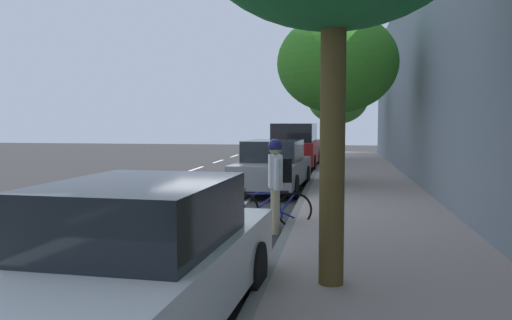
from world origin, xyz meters
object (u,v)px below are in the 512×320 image
Objects in this scene: parked_sedan_grey_mid at (273,166)px; bicycle_at_curb at (268,209)px; street_tree_far_end at (337,64)px; parked_suv_red_far at (295,146)px; cyclist_with_backpack at (277,176)px; street_tree_corner at (338,98)px; parked_sedan_white_second at (141,261)px.

parked_sedan_grey_mid is 2.60× the size of bicycle_at_curb.
street_tree_far_end reaches higher than bicycle_at_curb.
street_tree_far_end is at bearing 26.10° from parked_sedan_grey_mid.
parked_suv_red_far is 12.62m from cyclist_with_backpack.
street_tree_far_end is (1.84, 0.90, 3.06)m from parked_sedan_grey_mid.
street_tree_far_end is 1.19× the size of street_tree_corner.
street_tree_corner reaches higher than parked_sedan_grey_mid.
parked_sedan_white_second and parked_sedan_grey_mid have the same top height.
street_tree_corner reaches higher than parked_sedan_white_second.
bicycle_at_curb is 16.68m from street_tree_corner.
street_tree_far_end is at bearing 78.30° from bicycle_at_curb.
parked_sedan_white_second is at bearing -90.04° from parked_suv_red_far.
bicycle_at_curb is 7.18m from street_tree_far_end.
street_tree_far_end reaches higher than street_tree_corner.
parked_sedan_grey_mid is at bearing -99.41° from street_tree_corner.
parked_suv_red_far is 2.75× the size of bicycle_at_curb.
cyclist_with_backpack is at bearing -99.06° from street_tree_far_end.
bicycle_at_curb is at bearing 84.43° from parked_sedan_white_second.
parked_sedan_grey_mid is at bearing -90.50° from parked_suv_red_far.
street_tree_corner is at bearing 90.00° from street_tree_far_end.
parked_sedan_grey_mid is at bearing -153.90° from street_tree_far_end.
parked_sedan_grey_mid is at bearing 96.11° from bicycle_at_curb.
street_tree_corner reaches higher than bicycle_at_curb.
street_tree_corner is (0.00, 10.22, -0.60)m from street_tree_far_end.
street_tree_corner is at bearing 80.59° from parked_sedan_grey_mid.
parked_sedan_white_second is 0.87× the size of street_tree_far_end.
parked_sedan_grey_mid is 2.55× the size of cyclist_with_backpack.
cyclist_with_backpack is (0.22, -0.44, 0.71)m from bicycle_at_curb.
street_tree_corner is at bearing 85.27° from parked_sedan_white_second.
street_tree_far_end is (1.78, -5.99, 2.79)m from parked_suv_red_far.
parked_suv_red_far is 0.91× the size of street_tree_far_end.
street_tree_far_end is (1.79, 11.45, 3.06)m from parked_sedan_white_second.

